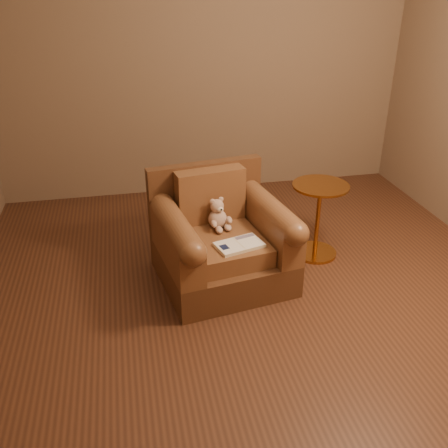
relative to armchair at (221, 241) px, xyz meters
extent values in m
plane|color=#4D2A1A|center=(0.17, -0.28, -0.31)|extent=(4.00, 4.00, 0.00)
cube|color=#79604A|center=(0.17, 1.72, 1.04)|extent=(4.00, 0.02, 2.70)
cube|color=#53311B|center=(0.01, -0.04, -0.18)|extent=(1.00, 0.97, 0.25)
cube|color=#53311B|center=(-0.05, 0.33, 0.21)|extent=(0.88, 0.23, 0.55)
cube|color=brown|center=(0.01, -0.08, 0.01)|extent=(0.60, 0.69, 0.13)
cube|color=brown|center=(-0.04, 0.22, 0.27)|extent=(0.53, 0.22, 0.40)
cube|color=brown|center=(-0.33, -0.14, 0.08)|extent=(0.29, 0.77, 0.28)
cube|color=brown|center=(0.36, -0.03, 0.08)|extent=(0.29, 0.77, 0.28)
cylinder|color=brown|center=(-0.33, -0.14, 0.22)|extent=(0.29, 0.77, 0.18)
cylinder|color=brown|center=(0.36, -0.03, 0.22)|extent=(0.29, 0.77, 0.18)
ellipsoid|color=tan|center=(-0.01, 0.08, 0.14)|extent=(0.14, 0.12, 0.14)
sphere|color=tan|center=(-0.01, 0.09, 0.24)|extent=(0.10, 0.10, 0.10)
ellipsoid|color=tan|center=(-0.04, 0.09, 0.28)|extent=(0.04, 0.02, 0.04)
ellipsoid|color=tan|center=(0.02, 0.11, 0.28)|extent=(0.04, 0.02, 0.04)
ellipsoid|color=beige|center=(0.01, 0.05, 0.23)|extent=(0.05, 0.03, 0.04)
sphere|color=black|center=(0.01, 0.03, 0.23)|extent=(0.01, 0.01, 0.01)
ellipsoid|color=tan|center=(-0.05, 0.01, 0.14)|extent=(0.05, 0.09, 0.05)
ellipsoid|color=tan|center=(0.07, 0.05, 0.14)|extent=(0.05, 0.09, 0.05)
ellipsoid|color=tan|center=(-0.01, -0.01, 0.09)|extent=(0.05, 0.09, 0.05)
ellipsoid|color=tan|center=(0.05, 0.02, 0.09)|extent=(0.05, 0.09, 0.05)
cube|color=beige|center=(0.08, -0.23, 0.08)|extent=(0.36, 0.27, 0.02)
cube|color=white|center=(0.01, -0.25, 0.10)|extent=(0.20, 0.22, 0.00)
cube|color=white|center=(0.16, -0.21, 0.10)|extent=(0.20, 0.22, 0.00)
cube|color=beige|center=(0.08, -0.23, 0.10)|extent=(0.06, 0.18, 0.00)
cube|color=#0F1638|center=(-0.03, -0.26, 0.10)|extent=(0.07, 0.08, 0.00)
cube|color=slate|center=(0.14, -0.14, 0.10)|extent=(0.15, 0.08, 0.00)
cylinder|color=#B87832|center=(0.81, 0.17, -0.29)|extent=(0.35, 0.35, 0.03)
cylinder|color=#B87832|center=(0.81, 0.17, 0.00)|extent=(0.03, 0.03, 0.56)
cylinder|color=#B87832|center=(0.81, 0.17, 0.29)|extent=(0.43, 0.43, 0.02)
cylinder|color=#B87832|center=(0.81, 0.17, 0.28)|extent=(0.03, 0.03, 0.02)
camera|label=1|loc=(-0.62, -3.10, 1.76)|focal=40.00mm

